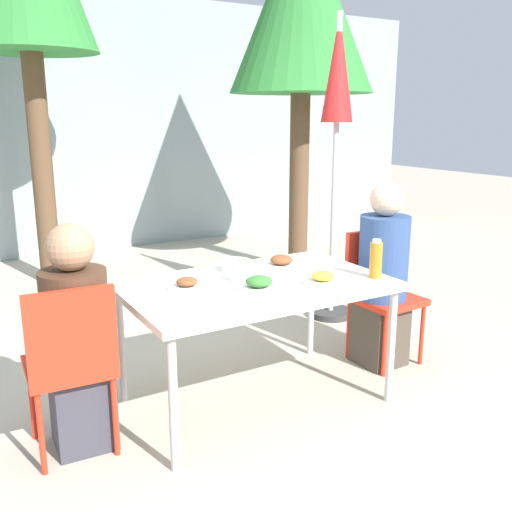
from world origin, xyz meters
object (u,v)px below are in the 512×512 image
at_px(closed_umbrella, 337,106).
at_px(bottle, 376,259).
at_px(drinking_cup, 238,272).
at_px(person_right, 382,280).
at_px(tree_behind_right, 302,5).
at_px(chair_left, 71,357).
at_px(person_left, 78,343).
at_px(chair_right, 379,285).
at_px(salad_bowl, 236,265).

xyz_separation_m(closed_umbrella, bottle, (-0.63, -1.20, -0.86)).
bearing_deg(drinking_cup, person_right, -1.29).
distance_m(closed_umbrella, drinking_cup, 1.85).
bearing_deg(tree_behind_right, drinking_cup, -131.13).
relative_size(chair_left, bottle, 3.90).
bearing_deg(person_left, chair_right, 4.95).
bearing_deg(person_right, drinking_cup, -3.63).
xyz_separation_m(chair_left, salad_bowl, (1.05, 0.30, 0.24)).
height_order(chair_right, closed_umbrella, closed_umbrella).
bearing_deg(tree_behind_right, chair_right, -110.77).
xyz_separation_m(chair_left, person_right, (2.00, 0.07, 0.07)).
xyz_separation_m(chair_left, bottle, (1.66, -0.24, 0.31)).
bearing_deg(person_left, chair_left, -121.98).
xyz_separation_m(chair_left, closed_umbrella, (2.29, 0.97, 1.17)).
distance_m(salad_bowl, tree_behind_right, 3.29).
relative_size(bottle, salad_bowl, 1.26).
height_order(chair_left, tree_behind_right, tree_behind_right).
distance_m(person_left, tree_behind_right, 4.14).
bearing_deg(salad_bowl, bottle, -41.33).
height_order(closed_umbrella, bottle, closed_umbrella).
height_order(closed_umbrella, salad_bowl, closed_umbrella).
relative_size(chair_right, person_right, 0.72).
height_order(person_right, bottle, person_right).
xyz_separation_m(person_left, tree_behind_right, (2.81, 2.20, 2.10)).
bearing_deg(person_left, closed_umbrella, 24.52).
relative_size(chair_left, person_left, 0.77).
distance_m(closed_umbrella, bottle, 1.61).
xyz_separation_m(chair_left, chair_right, (2.05, 0.15, 0.00)).
distance_m(chair_left, person_left, 0.10).
relative_size(chair_left, drinking_cup, 8.12).
bearing_deg(person_right, tree_behind_right, -113.47).
height_order(chair_left, person_right, person_right).
distance_m(drinking_cup, salad_bowl, 0.23).
bearing_deg(chair_right, person_right, 58.02).
height_order(chair_left, salad_bowl, chair_left).
height_order(person_left, closed_umbrella, closed_umbrella).
bearing_deg(closed_umbrella, person_left, -158.32).
bearing_deg(chair_right, bottle, 42.36).
xyz_separation_m(chair_left, drinking_cup, (0.95, 0.09, 0.26)).
distance_m(person_right, closed_umbrella, 1.45).
height_order(drinking_cup, salad_bowl, drinking_cup).
height_order(person_left, salad_bowl, person_left).
height_order(chair_right, drinking_cup, chair_right).
relative_size(chair_right, tree_behind_right, 0.25).
xyz_separation_m(closed_umbrella, drinking_cup, (-1.34, -0.87, -0.91)).
distance_m(chair_left, tree_behind_right, 4.23).
height_order(salad_bowl, tree_behind_right, tree_behind_right).
relative_size(person_left, closed_umbrella, 0.48).
distance_m(chair_right, tree_behind_right, 3.12).
distance_m(person_left, salad_bowl, 1.04).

